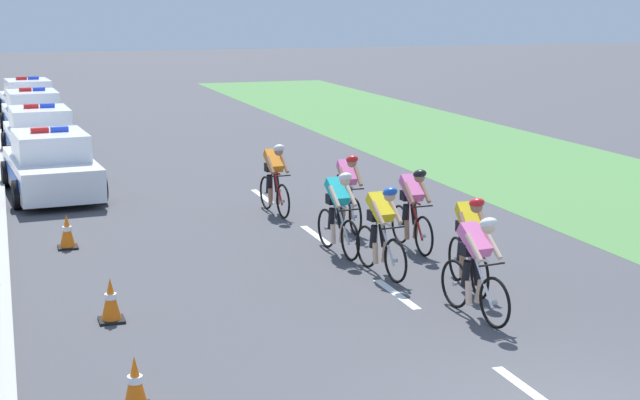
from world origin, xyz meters
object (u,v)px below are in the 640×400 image
object	(u,v)px
cyclist_lead	(476,265)
police_car_nearest	(51,166)
traffic_cone_mid	(111,300)
cyclist_second	(469,241)
police_car_third	(33,115)
cyclist_fifth	(339,211)
cyclist_sixth	(348,190)
police_car_furthest	(28,100)
cyclist_seventh	(275,177)
police_car_second	(41,136)
cyclist_third	(382,229)
cyclist_fourth	(413,207)
traffic_cone_near	(67,232)
traffic_cone_far	(135,384)

from	to	relation	value
cyclist_lead	police_car_nearest	xyz separation A→B (m)	(-5.22, 11.09, -0.11)
traffic_cone_mid	cyclist_lead	bearing A→B (deg)	-16.52
cyclist_second	police_car_third	world-z (taller)	police_car_third
cyclist_second	traffic_cone_mid	size ratio (longest dim) A/B	2.69
cyclist_second	cyclist_fifth	bearing A→B (deg)	114.28
traffic_cone_mid	police_car_third	bearing A→B (deg)	90.77
cyclist_second	police_car_third	size ratio (longest dim) A/B	0.38
cyclist_sixth	police_car_furthest	bearing A→B (deg)	104.19
cyclist_second	cyclist_seventh	bearing A→B (deg)	102.52
police_car_second	police_car_furthest	distance (m)	10.37
police_car_furthest	cyclist_second	bearing A→B (deg)	-77.32
cyclist_third	cyclist_fourth	distance (m)	1.77
cyclist_sixth	police_car_second	world-z (taller)	police_car_second
cyclist_fourth	traffic_cone_near	bearing A→B (deg)	160.75
police_car_third	police_car_furthest	distance (m)	4.95
cyclist_lead	police_car_third	size ratio (longest dim) A/B	0.38
cyclist_second	police_car_nearest	size ratio (longest dim) A/B	0.38
police_car_furthest	traffic_cone_mid	distance (m)	25.36
cyclist_fourth	police_car_nearest	size ratio (longest dim) A/B	0.38
traffic_cone_far	cyclist_fourth	bearing A→B (deg)	43.82
cyclist_second	police_car_nearest	world-z (taller)	police_car_nearest
police_car_third	police_car_furthest	world-z (taller)	same
police_car_furthest	traffic_cone_far	world-z (taller)	police_car_furthest
cyclist_fourth	police_car_second	world-z (taller)	police_car_second
cyclist_lead	traffic_cone_near	xyz separation A→B (m)	(-5.24, 5.88, -0.48)
cyclist_sixth	cyclist_seventh	world-z (taller)	same
cyclist_fifth	cyclist_sixth	bearing A→B (deg)	65.21
cyclist_fourth	traffic_cone_mid	distance (m)	6.13
cyclist_second	cyclist_fourth	xyz separation A→B (m)	(0.16, 2.55, 0.00)
police_car_nearest	traffic_cone_mid	bearing A→B (deg)	-88.36
cyclist_seventh	traffic_cone_far	bearing A→B (deg)	-114.49
cyclist_lead	police_car_second	bearing A→B (deg)	107.60
police_car_nearest	police_car_furthest	world-z (taller)	same
cyclist_fifth	cyclist_sixth	world-z (taller)	same
cyclist_fourth	traffic_cone_near	distance (m)	6.30
cyclist_fifth	traffic_cone_far	world-z (taller)	cyclist_fifth
cyclist_lead	cyclist_fourth	world-z (taller)	same
cyclist_second	traffic_cone_mid	xyz separation A→B (m)	(-5.48, 0.21, -0.48)
cyclist_lead	police_car_nearest	world-z (taller)	police_car_nearest
cyclist_lead	police_car_second	xyz separation A→B (m)	(-5.22, 16.45, -0.11)
cyclist_fifth	cyclist_seventh	bearing A→B (deg)	92.84
traffic_cone_mid	police_car_furthest	bearing A→B (deg)	90.62
police_car_third	traffic_cone_near	size ratio (longest dim) A/B	7.01
cyclist_second	police_car_third	distance (m)	21.41
traffic_cone_mid	traffic_cone_far	world-z (taller)	same
cyclist_sixth	cyclist_seventh	size ratio (longest dim) A/B	1.00
cyclist_lead	traffic_cone_near	world-z (taller)	cyclist_lead
cyclist_lead	police_car_furthest	distance (m)	27.32
cyclist_third	police_car_third	distance (m)	20.00
cyclist_seventh	cyclist_second	bearing A→B (deg)	-77.48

